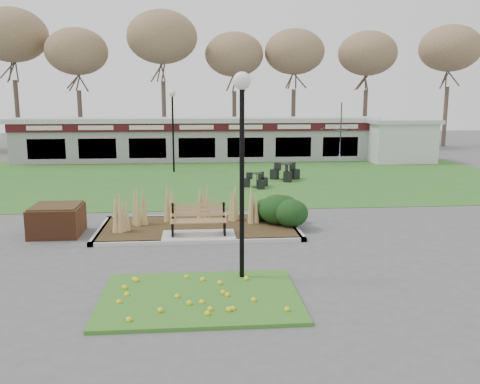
{
  "coord_description": "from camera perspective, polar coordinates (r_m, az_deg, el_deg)",
  "views": [
    {
      "loc": [
        -0.03,
        -14.82,
        4.21
      ],
      "look_at": [
        1.42,
        2.0,
        1.08
      ],
      "focal_mm": 38.0,
      "sensor_mm": 36.0,
      "label": 1
    }
  ],
  "objects": [
    {
      "name": "bistro_set_c",
      "position": [
        26.46,
        5.14,
        1.97
      ],
      "size": [
        1.61,
        1.4,
        0.85
      ],
      "color": "black",
      "rests_on": "ground"
    },
    {
      "name": "lawn",
      "position": [
        27.14,
        -4.8,
        1.56
      ],
      "size": [
        34.0,
        16.0,
        0.02
      ],
      "primitive_type": "cube",
      "color": "#296620",
      "rests_on": "ground"
    },
    {
      "name": "flower_bed",
      "position": [
        11.02,
        -4.51,
        -11.59
      ],
      "size": [
        4.2,
        3.0,
        0.16
      ],
      "color": "#2D681D",
      "rests_on": "ground"
    },
    {
      "name": "food_pavilion",
      "position": [
        34.89,
        -4.88,
        5.97
      ],
      "size": [
        24.6,
        3.4,
        2.9
      ],
      "color": "gray",
      "rests_on": "ground"
    },
    {
      "name": "patio_umbrella",
      "position": [
        29.05,
        11.2,
        5.59
      ],
      "size": [
        2.49,
        2.53,
        2.87
      ],
      "color": "black",
      "rests_on": "ground"
    },
    {
      "name": "ground",
      "position": [
        15.4,
        -4.65,
        -5.39
      ],
      "size": [
        100.0,
        100.0,
        0.0
      ],
      "primitive_type": "plane",
      "color": "#515154",
      "rests_on": "ground"
    },
    {
      "name": "planting_bed",
      "position": [
        16.67,
        -0.3,
        -2.83
      ],
      "size": [
        6.75,
        3.4,
        1.27
      ],
      "color": "#362515",
      "rests_on": "ground"
    },
    {
      "name": "car_black",
      "position": [
        42.6,
        -20.93,
        5.1
      ],
      "size": [
        4.52,
        2.44,
        1.41
      ],
      "primitive_type": "imported",
      "rotation": [
        0.0,
        0.0,
        1.8
      ],
      "color": "black",
      "rests_on": "ground"
    },
    {
      "name": "bistro_set_b",
      "position": [
        24.2,
        1.91,
        1.07
      ],
      "size": [
        1.26,
        1.24,
        0.69
      ],
      "color": "black",
      "rests_on": "ground"
    },
    {
      "name": "park_bench",
      "position": [
        15.49,
        -4.68,
        -3.05
      ],
      "size": [
        1.7,
        0.66,
        0.93
      ],
      "color": "#AD824E",
      "rests_on": "ground"
    },
    {
      "name": "brick_planter",
      "position": [
        16.83,
        -19.87,
        -2.95
      ],
      "size": [
        1.5,
        1.5,
        0.95
      ],
      "color": "brown",
      "rests_on": "ground"
    },
    {
      "name": "lamp_post_near_right",
      "position": [
        11.39,
        0.22,
        6.85
      ],
      "size": [
        0.4,
        0.4,
        4.78
      ],
      "color": "black",
      "rests_on": "ground"
    },
    {
      "name": "lamp_post_mid_right",
      "position": [
        29.29,
        -7.58,
        8.83
      ],
      "size": [
        0.39,
        0.39,
        4.67
      ],
      "color": "black",
      "rests_on": "ground"
    },
    {
      "name": "service_hut",
      "position": [
        35.6,
        17.52,
        5.57
      ],
      "size": [
        4.4,
        3.4,
        2.83
      ],
      "color": "silver",
      "rests_on": "ground"
    },
    {
      "name": "tree_backdrop",
      "position": [
        43.02,
        -5.05,
        16.0
      ],
      "size": [
        47.24,
        5.24,
        10.36
      ],
      "color": "#47382B",
      "rests_on": "ground"
    }
  ]
}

